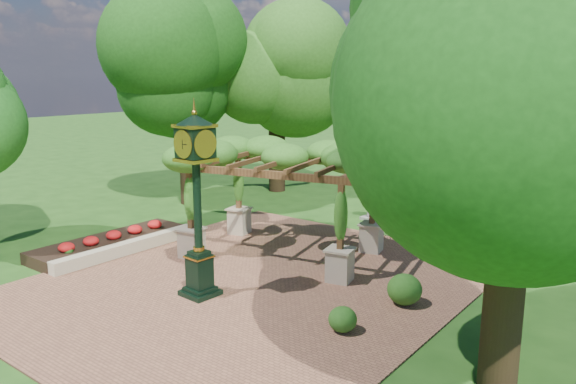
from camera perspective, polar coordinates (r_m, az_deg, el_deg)
The scene contains 14 objects.
ground at distance 14.24m, azimuth -6.28°, elevation -10.35°, with size 120.00×120.00×0.00m, color #1E4714.
brick_plaza at distance 14.92m, azimuth -3.58°, elevation -9.17°, with size 10.00×12.00×0.04m, color brown.
border_wall at distance 17.79m, azimuth -15.93°, elevation -5.49°, with size 0.35×5.00×0.40m, color #C6B793.
flower_bed at distance 18.51m, azimuth -17.59°, elevation -4.98°, with size 1.50×5.00×0.36m, color red.
pedestal_clock at distance 13.46m, azimuth -9.26°, elevation 0.32°, with size 0.95×0.95×4.53m.
pergola at distance 16.44m, azimuth -0.53°, elevation 2.88°, with size 6.01×4.47×3.41m.
sundial at distance 21.30m, azimuth 8.48°, elevation -1.48°, with size 0.69×0.69×1.13m.
shrub_front at distance 12.16m, azimuth 5.57°, elevation -12.75°, with size 0.61×0.61×0.55m, color #245117.
shrub_mid at distance 13.67m, azimuth 11.76°, elevation -9.67°, with size 0.82×0.82×0.74m, color #245217.
shrub_back at distance 17.81m, azimuth 16.75°, elevation -4.89°, with size 0.77×0.77×0.70m, color #245919.
tree_west_near at distance 23.60m, azimuth -10.47°, elevation 12.79°, with size 4.63×4.63×8.49m.
tree_west_far at distance 25.87m, azimuth -1.17°, elevation 13.07°, with size 4.73×4.73×8.62m.
tree_north at distance 25.25m, azimuth 22.98°, elevation 10.15°, with size 3.85×3.85×7.32m.
tree_east_near at distance 9.71m, azimuth 22.72°, elevation 10.72°, with size 4.65×4.65×7.75m.
Camera 1 is at (9.24, -9.41, 5.37)m, focal length 35.00 mm.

